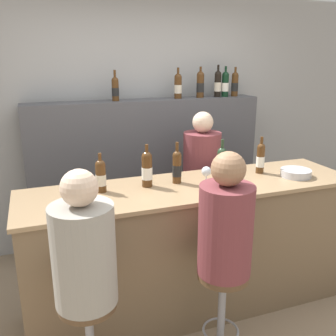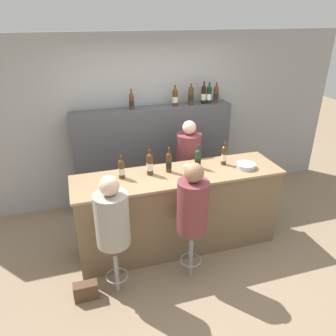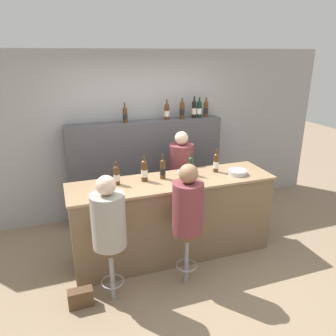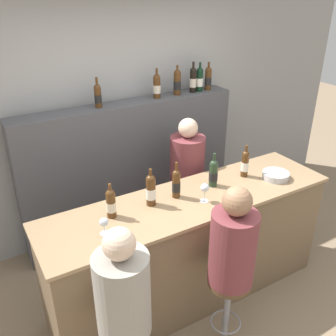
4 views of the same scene
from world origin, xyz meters
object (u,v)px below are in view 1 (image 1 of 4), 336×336
at_px(wine_bottle_counter_4, 261,158).
at_px(wine_bottle_backbar_4, 225,84).
at_px(wine_bottle_counter_2, 177,167).
at_px(wine_bottle_backbar_0, 115,89).
at_px(bar_stool_left, 89,324).
at_px(wine_bottle_counter_3, 222,162).
at_px(wine_bottle_backbar_3, 218,84).
at_px(metal_bowl, 296,173).
at_px(guest_seated_left, 84,249).
at_px(guest_seated_right, 226,223).
at_px(wine_bottle_backbar_1, 178,86).
at_px(wine_bottle_counter_0, 101,176).
at_px(wine_bottle_backbar_2, 200,84).
at_px(wine_glass_1, 206,172).
at_px(wine_bottle_counter_1, 147,169).
at_px(wine_bottle_backbar_5, 235,84).
at_px(bar_stool_right, 222,293).
at_px(bartender, 201,197).
at_px(wine_glass_0, 86,190).

height_order(wine_bottle_counter_4, wine_bottle_backbar_4, wine_bottle_backbar_4).
height_order(wine_bottle_counter_2, wine_bottle_backbar_0, wine_bottle_backbar_0).
bearing_deg(bar_stool_left, wine_bottle_counter_3, 29.97).
bearing_deg(wine_bottle_backbar_3, metal_bowl, -87.10).
xyz_separation_m(guest_seated_left, guest_seated_right, (0.86, 0.00, 0.01)).
bearing_deg(wine_bottle_backbar_3, wine_bottle_backbar_1, 180.00).
height_order(wine_bottle_counter_0, guest_seated_left, guest_seated_left).
bearing_deg(wine_bottle_backbar_2, bar_stool_left, -129.82).
height_order(wine_bottle_counter_4, wine_glass_1, wine_bottle_counter_4).
bearing_deg(guest_seated_left, wine_bottle_counter_2, 40.33).
distance_m(wine_bottle_counter_4, guest_seated_left, 1.70).
bearing_deg(guest_seated_left, bar_stool_left, 0.00).
relative_size(wine_bottle_counter_4, wine_bottle_backbar_1, 0.99).
relative_size(wine_bottle_counter_1, bar_stool_left, 0.48).
bearing_deg(wine_bottle_backbar_5, bar_stool_right, -120.22).
bearing_deg(guest_seated_left, wine_bottle_backbar_0, 71.74).
bearing_deg(bar_stool_right, metal_bowl, 29.07).
xyz_separation_m(wine_bottle_counter_2, wine_bottle_backbar_2, (0.69, 1.11, 0.52)).
height_order(wine_bottle_backbar_2, guest_seated_left, wine_bottle_backbar_2).
relative_size(wine_bottle_backbar_2, guest_seated_right, 0.40).
distance_m(wine_bottle_counter_0, guest_seated_right, 0.95).
relative_size(wine_bottle_counter_3, bartender, 0.21).
bearing_deg(bar_stool_left, wine_bottle_backbar_1, 55.24).
distance_m(wine_bottle_backbar_1, wine_bottle_backbar_2, 0.25).
bearing_deg(bar_stool_left, wine_bottle_counter_4, 23.87).
relative_size(wine_bottle_counter_2, wine_bottle_counter_4, 1.04).
bearing_deg(wine_bottle_counter_1, wine_bottle_backbar_1, 58.60).
xyz_separation_m(wine_bottle_counter_0, wine_bottle_counter_4, (1.32, 0.00, 0.01)).
xyz_separation_m(wine_bottle_counter_1, wine_bottle_backbar_2, (0.93, 1.11, 0.51)).
height_order(wine_bottle_counter_0, wine_bottle_counter_2, wine_bottle_counter_2).
distance_m(wine_bottle_counter_4, wine_glass_0, 1.46).
relative_size(wine_bottle_backbar_1, bar_stool_left, 0.46).
bearing_deg(wine_bottle_backbar_0, metal_bowl, -47.75).
height_order(bar_stool_right, bartender, bartender).
bearing_deg(wine_bottle_backbar_0, wine_bottle_counter_0, -108.28).
bearing_deg(wine_bottle_backbar_0, wine_glass_1, -73.80).
bearing_deg(wine_glass_1, wine_bottle_backbar_0, 106.20).
relative_size(wine_bottle_counter_0, wine_bottle_counter_1, 0.89).
bearing_deg(guest_seated_left, wine_bottle_backbar_5, 43.26).
bearing_deg(bar_stool_right, wine_bottle_counter_2, 94.73).
bearing_deg(wine_bottle_backbar_5, wine_glass_1, -126.12).
bearing_deg(wine_bottle_counter_2, wine_bottle_backbar_2, 58.11).
distance_m(wine_bottle_counter_2, bartender, 0.85).
bearing_deg(wine_bottle_counter_0, metal_bowl, -6.70).
distance_m(metal_bowl, bar_stool_left, 1.92).
xyz_separation_m(wine_bottle_counter_1, metal_bowl, (1.20, -0.18, -0.11)).
relative_size(wine_glass_0, bartender, 0.09).
relative_size(wine_bottle_backbar_2, guest_seated_left, 0.41).
height_order(wine_bottle_counter_4, wine_glass_0, wine_bottle_counter_4).
relative_size(wine_bottle_backbar_5, wine_glass_1, 1.91).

